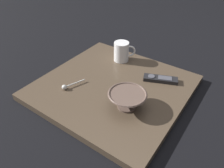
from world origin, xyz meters
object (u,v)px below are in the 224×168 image
at_px(coffee_mug, 122,51).
at_px(tv_remote_near, 160,79).
at_px(cereal_bowl, 127,99).
at_px(teaspoon, 67,86).

height_order(coffee_mug, tv_remote_near, coffee_mug).
bearing_deg(coffee_mug, cereal_bowl, 126.31).
xyz_separation_m(cereal_bowl, coffee_mug, (0.22, -0.30, 0.01)).
bearing_deg(cereal_bowl, coffee_mug, -53.69).
xyz_separation_m(cereal_bowl, teaspoon, (0.29, 0.05, -0.03)).
height_order(teaspoon, tv_remote_near, teaspoon).
relative_size(cereal_bowl, tv_remote_near, 0.95).
bearing_deg(coffee_mug, teaspoon, 79.59).
relative_size(teaspoon, tv_remote_near, 0.67).
distance_m(coffee_mug, tv_remote_near, 0.27).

